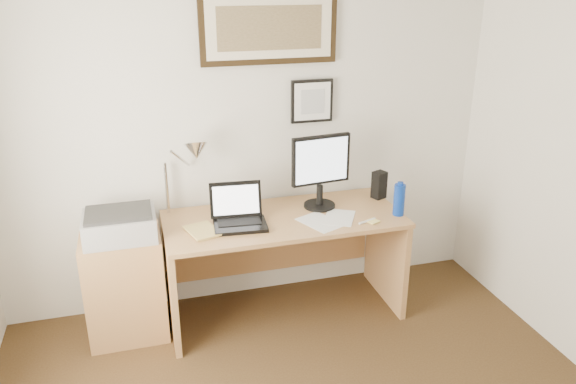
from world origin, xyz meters
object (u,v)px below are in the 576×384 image
object	(u,v)px
desk	(281,243)
printer	(120,225)
side_cabinet	(125,285)
laptop	(239,216)
book	(190,234)
lcd_monitor	(321,168)
water_bottle	(399,200)

from	to	relation	value
desk	printer	size ratio (longest dim) A/B	3.64
side_cabinet	laptop	world-z (taller)	laptop
side_cabinet	book	distance (m)	0.60
desk	book	bearing A→B (deg)	-162.64
book	lcd_monitor	bearing A→B (deg)	12.77
side_cabinet	laptop	distance (m)	0.88
side_cabinet	book	xyz separation A→B (m)	(0.43, -0.17, 0.39)
side_cabinet	printer	world-z (taller)	printer
lcd_monitor	desk	bearing A→B (deg)	-177.95
side_cabinet	printer	xyz separation A→B (m)	(0.01, -0.03, 0.45)
water_bottle	printer	size ratio (longest dim) A/B	0.49
desk	printer	bearing A→B (deg)	-176.30
laptop	side_cabinet	bearing A→B (deg)	174.11
laptop	printer	distance (m)	0.75
side_cabinet	water_bottle	distance (m)	1.91
book	desk	distance (m)	0.72
book	side_cabinet	bearing A→B (deg)	158.87
water_bottle	laptop	xyz separation A→B (m)	(-1.07, 0.15, -0.05)
water_bottle	lcd_monitor	xyz separation A→B (m)	(-0.47, 0.27, 0.18)
book	water_bottle	bearing A→B (deg)	-2.37
book	lcd_monitor	distance (m)	1.00
lcd_monitor	printer	world-z (taller)	lcd_monitor
book	lcd_monitor	world-z (taller)	lcd_monitor
desk	lcd_monitor	world-z (taller)	lcd_monitor
water_bottle	book	distance (m)	1.41
desk	side_cabinet	bearing A→B (deg)	-178.11
water_bottle	laptop	distance (m)	1.08
water_bottle	lcd_monitor	distance (m)	0.57
book	lcd_monitor	xyz separation A→B (m)	(0.93, 0.21, 0.28)
water_bottle	lcd_monitor	bearing A→B (deg)	150.21
printer	water_bottle	bearing A→B (deg)	-5.98
side_cabinet	desk	world-z (taller)	desk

